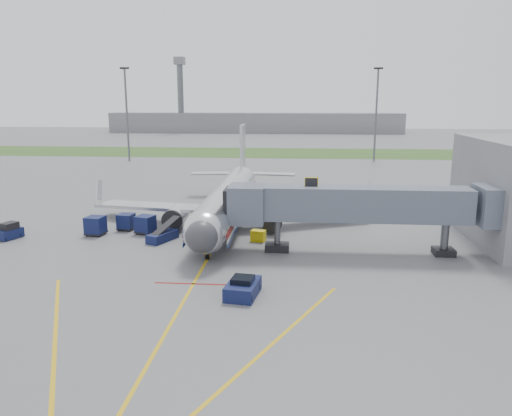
# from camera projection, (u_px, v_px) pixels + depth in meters

# --- Properties ---
(ground) EXTENTS (400.00, 400.00, 0.00)m
(ground) POSITION_uv_depth(u_px,v_px,m) (203.00, 267.00, 41.78)
(ground) COLOR #565659
(ground) RESTS_ON ground
(grass_strip) EXTENTS (300.00, 25.00, 0.01)m
(grass_strip) POSITION_uv_depth(u_px,v_px,m) (268.00, 153.00, 129.37)
(grass_strip) COLOR #2D4C1E
(grass_strip) RESTS_ON ground
(apron_markings) EXTENTS (21.52, 50.00, 0.01)m
(apron_markings) POSITION_uv_depth(u_px,v_px,m) (183.00, 302.00, 34.57)
(apron_markings) COLOR gold
(apron_markings) RESTS_ON ground
(airliner) EXTENTS (32.10, 35.67, 10.25)m
(airliner) POSITION_uv_depth(u_px,v_px,m) (228.00, 200.00, 56.05)
(airliner) COLOR silver
(airliner) RESTS_ON ground
(jet_bridge) EXTENTS (25.30, 4.00, 6.90)m
(jet_bridge) POSITION_uv_depth(u_px,v_px,m) (354.00, 205.00, 44.65)
(jet_bridge) COLOR slate
(jet_bridge) RESTS_ON ground
(light_mast_left) EXTENTS (2.00, 0.44, 20.40)m
(light_mast_left) POSITION_uv_depth(u_px,v_px,m) (127.00, 112.00, 110.01)
(light_mast_left) COLOR #595B60
(light_mast_left) RESTS_ON ground
(light_mast_right) EXTENTS (2.00, 0.44, 20.40)m
(light_mast_right) POSITION_uv_depth(u_px,v_px,m) (376.00, 112.00, 110.44)
(light_mast_right) COLOR #595B60
(light_mast_right) RESTS_ON ground
(distant_terminal) EXTENTS (120.00, 14.00, 8.00)m
(distant_terminal) POSITION_uv_depth(u_px,v_px,m) (255.00, 122.00, 207.18)
(distant_terminal) COLOR slate
(distant_terminal) RESTS_ON ground
(control_tower) EXTENTS (4.00, 4.00, 30.00)m
(control_tower) POSITION_uv_depth(u_px,v_px,m) (180.00, 89.00, 201.87)
(control_tower) COLOR #595B60
(control_tower) RESTS_ON ground
(pushback_tug) EXTENTS (2.51, 3.61, 1.40)m
(pushback_tug) POSITION_uv_depth(u_px,v_px,m) (243.00, 288.00, 35.52)
(pushback_tug) COLOR #0D1B3C
(pushback_tug) RESTS_ON ground
(baggage_tug) EXTENTS (2.01, 2.67, 1.67)m
(baggage_tug) POSITION_uv_depth(u_px,v_px,m) (10.00, 232.00, 49.96)
(baggage_tug) COLOR #0D1B3C
(baggage_tug) RESTS_ON ground
(baggage_cart_a) EXTENTS (2.18, 2.18, 1.89)m
(baggage_cart_a) POSITION_uv_depth(u_px,v_px,m) (145.00, 224.00, 51.84)
(baggage_cart_a) COLOR #0D1B3C
(baggage_cart_a) RESTS_ON ground
(baggage_cart_b) EXTENTS (2.00, 2.00, 1.94)m
(baggage_cart_b) POSITION_uv_depth(u_px,v_px,m) (95.00, 226.00, 51.25)
(baggage_cart_b) COLOR #0D1B3C
(baggage_cart_b) RESTS_ON ground
(baggage_cart_c) EXTENTS (1.78, 1.78, 1.74)m
(baggage_cart_c) POSITION_uv_depth(u_px,v_px,m) (126.00, 222.00, 53.27)
(baggage_cart_c) COLOR #0D1B3C
(baggage_cart_c) RESTS_ON ground
(belt_loader) EXTENTS (2.74, 4.31, 2.06)m
(belt_loader) POSITION_uv_depth(u_px,v_px,m) (163.00, 236.00, 49.27)
(belt_loader) COLOR #0D1B3C
(belt_loader) RESTS_ON ground
(ground_power_cart) EXTENTS (1.55, 1.23, 1.09)m
(ground_power_cart) POSITION_uv_depth(u_px,v_px,m) (258.00, 236.00, 49.13)
(ground_power_cart) COLOR yellow
(ground_power_cart) RESTS_ON ground
(ramp_worker) EXTENTS (0.76, 0.77, 1.79)m
(ramp_worker) POSITION_uv_depth(u_px,v_px,m) (187.00, 232.00, 49.29)
(ramp_worker) COLOR #96CB17
(ramp_worker) RESTS_ON ground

